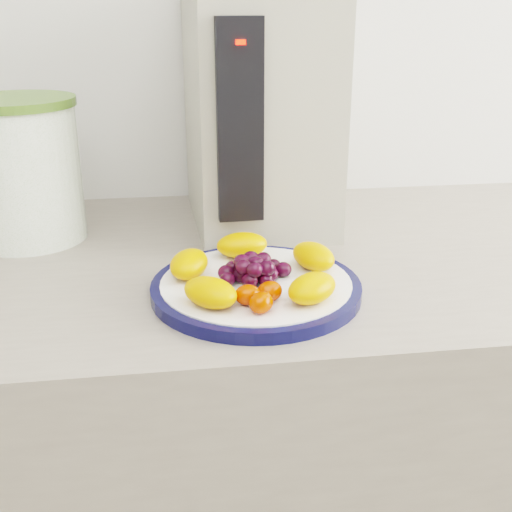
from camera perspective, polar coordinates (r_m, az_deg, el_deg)
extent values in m
cube|color=gray|center=(1.15, -5.66, -21.34)|extent=(3.50, 0.60, 0.90)
cylinder|color=#0B0E38|center=(0.78, 0.00, -2.90)|extent=(0.26, 0.26, 0.01)
cylinder|color=white|center=(0.78, 0.00, -2.83)|extent=(0.23, 0.23, 0.02)
cylinder|color=#44741F|center=(1.00, -19.95, 6.82)|extent=(0.20, 0.20, 0.20)
cylinder|color=#4E7029|center=(0.98, -20.75, 12.70)|extent=(0.21, 0.21, 0.01)
cube|color=#A19D8B|center=(1.01, 0.16, 12.97)|extent=(0.21, 0.29, 0.36)
cube|color=black|center=(0.86, -1.44, 11.71)|extent=(0.06, 0.02, 0.26)
cube|color=#FF0C05|center=(0.84, -1.38, 18.47)|extent=(0.01, 0.01, 0.01)
ellipsoid|color=orange|center=(0.81, 5.13, -0.01)|extent=(0.07, 0.08, 0.03)
ellipsoid|color=orange|center=(0.85, -1.25, 0.99)|extent=(0.07, 0.05, 0.03)
ellipsoid|color=orange|center=(0.79, -5.97, -0.71)|extent=(0.06, 0.08, 0.03)
ellipsoid|color=orange|center=(0.71, -4.08, -3.25)|extent=(0.08, 0.08, 0.03)
ellipsoid|color=orange|center=(0.72, 5.01, -2.85)|extent=(0.08, 0.08, 0.03)
ellipsoid|color=black|center=(0.77, 0.00, -1.62)|extent=(0.02, 0.02, 0.02)
ellipsoid|color=black|center=(0.78, 1.37, -1.62)|extent=(0.02, 0.02, 0.02)
ellipsoid|color=black|center=(0.79, 0.51, -1.14)|extent=(0.02, 0.02, 0.02)
ellipsoid|color=black|center=(0.79, -0.84, -1.22)|extent=(0.02, 0.02, 0.02)
ellipsoid|color=black|center=(0.77, -1.38, -1.75)|extent=(0.02, 0.02, 0.02)
ellipsoid|color=black|center=(0.76, -0.53, -2.16)|extent=(0.02, 0.02, 0.02)
ellipsoid|color=black|center=(0.76, 0.87, -2.15)|extent=(0.02, 0.02, 0.02)
ellipsoid|color=black|center=(0.79, 2.45, -1.21)|extent=(0.02, 0.02, 0.02)
ellipsoid|color=black|center=(0.80, 1.57, -0.86)|extent=(0.02, 0.02, 0.02)
ellipsoid|color=black|center=(0.81, 0.31, -0.59)|extent=(0.02, 0.02, 0.02)
ellipsoid|color=black|center=(0.80, -1.02, -0.64)|extent=(0.02, 0.02, 0.02)
ellipsoid|color=black|center=(0.79, -2.11, -1.05)|extent=(0.02, 0.02, 0.02)
ellipsoid|color=black|center=(0.78, -2.67, -1.49)|extent=(0.02, 0.02, 0.02)
ellipsoid|color=black|center=(0.76, -2.53, -2.11)|extent=(0.02, 0.02, 0.02)
ellipsoid|color=black|center=(0.77, 0.00, -0.72)|extent=(0.02, 0.02, 0.02)
ellipsoid|color=black|center=(0.78, 0.66, -0.30)|extent=(0.02, 0.02, 0.02)
ellipsoid|color=black|center=(0.78, -0.46, -0.25)|extent=(0.02, 0.02, 0.02)
ellipsoid|color=black|center=(0.77, -1.25, -0.56)|extent=(0.02, 0.02, 0.02)
ellipsoid|color=black|center=(0.76, -1.11, -1.01)|extent=(0.02, 0.02, 0.02)
ellipsoid|color=black|center=(0.75, -0.11, -1.24)|extent=(0.02, 0.02, 0.02)
ellipsoid|color=black|center=(0.76, 0.98, -1.08)|extent=(0.02, 0.02, 0.02)
ellipsoid|color=red|center=(0.71, -0.73, -3.47)|extent=(0.03, 0.02, 0.02)
ellipsoid|color=red|center=(0.72, 1.22, -3.15)|extent=(0.04, 0.03, 0.02)
ellipsoid|color=red|center=(0.70, 0.46, -4.17)|extent=(0.04, 0.04, 0.02)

